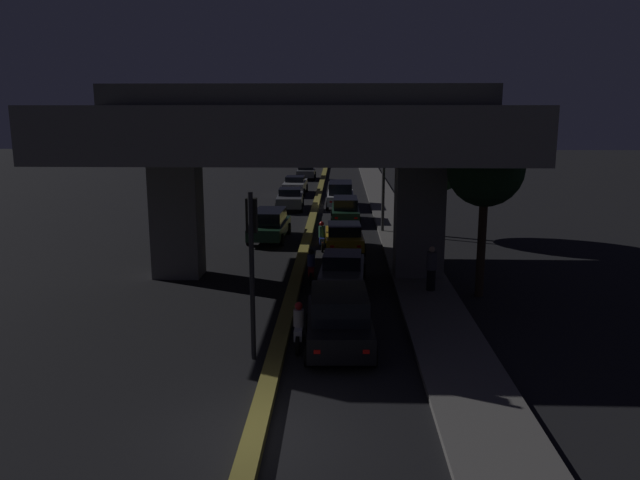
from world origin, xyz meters
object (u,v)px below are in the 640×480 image
at_px(car_dark_green_lead_oncoming, 269,224).
at_px(motorcycle_white_filtering_near, 299,328).
at_px(car_grey_second, 342,269).
at_px(car_white_fifth, 340,194).
at_px(car_taxi_yellow_third, 344,236).
at_px(street_lamp, 377,158).
at_px(motorcycle_red_filtering_mid, 311,267).
at_px(pedestrian_on_sidewalk, 431,269).
at_px(car_grey_fourth_oncoming, 306,172).
at_px(motorcycle_blue_filtering_far, 322,238).
at_px(car_black_lead, 339,319).
at_px(car_silver_third_oncoming, 295,185).
at_px(car_dark_green_fourth, 345,209).
at_px(car_grey_second_oncoming, 290,199).
at_px(traffic_light_left_of_median, 252,246).

xyz_separation_m(car_dark_green_lead_oncoming, motorcycle_white_filtering_near, (2.66, -15.76, -0.26)).
bearing_deg(car_grey_second, car_white_fifth, 3.08).
bearing_deg(car_taxi_yellow_third, car_dark_green_lead_oncoming, 55.31).
bearing_deg(street_lamp, car_white_fifth, 101.64).
distance_m(car_white_fifth, motorcycle_red_filtering_mid, 20.36).
distance_m(car_white_fifth, pedestrian_on_sidewalk, 22.36).
distance_m(car_grey_fourth_oncoming, motorcycle_blue_filtering_far, 32.82).
height_order(car_black_lead, motorcycle_red_filtering_mid, car_black_lead).
distance_m(car_silver_third_oncoming, motorcycle_white_filtering_near, 34.73).
bearing_deg(street_lamp, car_dark_green_lead_oncoming, -162.12).
distance_m(car_dark_green_fourth, car_grey_fourth_oncoming, 25.01).
height_order(car_white_fifth, motorcycle_white_filtering_near, car_white_fifth).
distance_m(car_taxi_yellow_third, pedestrian_on_sidewalk, 8.21).
xyz_separation_m(car_grey_fourth_oncoming, motorcycle_white_filtering_near, (2.33, -46.15, -0.18)).
relative_size(car_grey_second, car_grey_fourth_oncoming, 1.07).
bearing_deg(car_dark_green_fourth, motorcycle_blue_filtering_far, 170.40).
bearing_deg(car_grey_second_oncoming, pedestrian_on_sidewalk, 16.99).
relative_size(motorcycle_red_filtering_mid, pedestrian_on_sidewalk, 1.11).
distance_m(car_grey_second_oncoming, motorcycle_white_filtering_near, 26.59).
distance_m(motorcycle_white_filtering_near, motorcycle_red_filtering_mid, 7.39).
xyz_separation_m(street_lamp, motorcycle_red_filtering_mid, (-3.25, -10.29, -3.76)).
height_order(car_white_fifth, motorcycle_red_filtering_mid, car_white_fifth).
xyz_separation_m(car_grey_second, car_taxi_yellow_third, (0.09, 6.42, 0.05)).
distance_m(motorcycle_red_filtering_mid, motorcycle_blue_filtering_far, 6.05).
relative_size(street_lamp, car_dark_green_lead_oncoming, 1.49).
height_order(car_dark_green_lead_oncoming, car_grey_fourth_oncoming, car_dark_green_lead_oncoming).
relative_size(traffic_light_left_of_median, motorcycle_blue_filtering_far, 2.63).
bearing_deg(car_dark_green_lead_oncoming, traffic_light_left_of_median, 7.20).
relative_size(traffic_light_left_of_median, car_black_lead, 1.15).
xyz_separation_m(traffic_light_left_of_median, motorcycle_white_filtering_near, (1.23, 0.83, -2.69)).
bearing_deg(car_grey_fourth_oncoming, car_taxi_yellow_third, 6.29).
height_order(street_lamp, car_silver_third_oncoming, street_lamp).
distance_m(car_silver_third_oncoming, motorcycle_red_filtering_mid, 27.37).
xyz_separation_m(car_silver_third_oncoming, motorcycle_white_filtering_near, (2.62, -34.63, -0.18)).
xyz_separation_m(car_grey_second_oncoming, car_silver_third_oncoming, (-0.22, 8.16, 0.01)).
bearing_deg(car_dark_green_fourth, car_grey_second_oncoming, 37.18).
height_order(car_taxi_yellow_third, motorcycle_white_filtering_near, same).
xyz_separation_m(traffic_light_left_of_median, car_grey_second_oncoming, (-1.16, 27.31, -2.52)).
distance_m(car_white_fifth, motorcycle_blue_filtering_far, 14.32).
height_order(street_lamp, car_dark_green_fourth, street_lamp).
xyz_separation_m(street_lamp, car_dark_green_lead_oncoming, (-5.94, -1.92, -3.48)).
bearing_deg(motorcycle_red_filtering_mid, motorcycle_white_filtering_near, 178.64).
relative_size(car_grey_second, car_dark_green_fourth, 0.96).
distance_m(car_black_lead, car_grey_fourth_oncoming, 46.30).
relative_size(traffic_light_left_of_median, motorcycle_red_filtering_mid, 2.51).
bearing_deg(car_black_lead, pedestrian_on_sidewalk, -34.02).
xyz_separation_m(car_grey_fourth_oncoming, motorcycle_red_filtering_mid, (2.35, -38.76, -0.20)).
xyz_separation_m(street_lamp, car_dark_green_fourth, (-1.75, 3.76, -3.54)).
distance_m(car_grey_fourth_oncoming, motorcycle_white_filtering_near, 46.21).
distance_m(traffic_light_left_of_median, motorcycle_white_filtering_near, 3.07).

